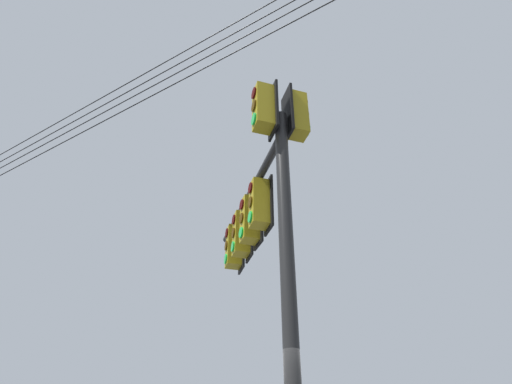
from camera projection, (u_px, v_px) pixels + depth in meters
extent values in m
cylinder|color=black|center=(289.00, 298.00, 5.09)|extent=(0.20, 0.20, 6.23)
cylinder|color=black|center=(249.00, 198.00, 8.05)|extent=(2.52, 2.94, 0.14)
cube|color=olive|center=(263.00, 108.00, 6.81)|extent=(0.42, 0.42, 0.90)
cube|color=black|center=(273.00, 110.00, 6.85)|extent=(0.31, 0.36, 1.04)
cylinder|color=#360503|center=(254.00, 93.00, 6.93)|extent=(0.15, 0.17, 0.20)
cylinder|color=#3C2703|center=(254.00, 106.00, 6.77)|extent=(0.15, 0.17, 0.20)
cylinder|color=green|center=(254.00, 119.00, 6.60)|extent=(0.15, 0.17, 0.20)
cube|color=olive|center=(297.00, 116.00, 6.95)|extent=(0.42, 0.42, 0.90)
cube|color=black|center=(288.00, 113.00, 6.91)|extent=(0.31, 0.36, 1.04)
cylinder|color=#360503|center=(305.00, 105.00, 7.16)|extent=(0.15, 0.17, 0.20)
cylinder|color=#3C2703|center=(306.00, 118.00, 6.99)|extent=(0.15, 0.17, 0.20)
cylinder|color=green|center=(307.00, 131.00, 6.83)|extent=(0.15, 0.17, 0.20)
cube|color=olive|center=(259.00, 203.00, 7.20)|extent=(0.42, 0.42, 0.90)
cube|color=black|center=(268.00, 205.00, 7.24)|extent=(0.31, 0.36, 1.04)
cylinder|color=#360503|center=(250.00, 188.00, 7.33)|extent=(0.15, 0.17, 0.20)
cylinder|color=#3C2703|center=(250.00, 202.00, 7.16)|extent=(0.15, 0.17, 0.20)
cylinder|color=green|center=(250.00, 217.00, 7.00)|extent=(0.15, 0.17, 0.20)
cube|color=olive|center=(250.00, 220.00, 7.67)|extent=(0.42, 0.42, 0.90)
cube|color=black|center=(258.00, 221.00, 7.71)|extent=(0.33, 0.35, 1.04)
cylinder|color=#360503|center=(242.00, 204.00, 7.79)|extent=(0.16, 0.17, 0.20)
cylinder|color=#3C2703|center=(241.00, 218.00, 7.62)|extent=(0.16, 0.17, 0.20)
cylinder|color=green|center=(241.00, 232.00, 7.45)|extent=(0.16, 0.17, 0.20)
cube|color=olive|center=(241.00, 234.00, 8.13)|extent=(0.42, 0.42, 0.90)
cube|color=black|center=(250.00, 235.00, 8.17)|extent=(0.31, 0.37, 1.04)
cylinder|color=#360503|center=(234.00, 220.00, 8.26)|extent=(0.15, 0.17, 0.20)
cylinder|color=#3C2703|center=(233.00, 233.00, 8.09)|extent=(0.15, 0.17, 0.20)
cylinder|color=green|center=(233.00, 247.00, 7.93)|extent=(0.15, 0.17, 0.20)
cube|color=olive|center=(234.00, 247.00, 8.60)|extent=(0.42, 0.42, 0.90)
cube|color=black|center=(242.00, 248.00, 8.63)|extent=(0.30, 0.37, 1.04)
cylinder|color=#360503|center=(227.00, 233.00, 8.73)|extent=(0.15, 0.18, 0.20)
cylinder|color=#3C2703|center=(226.00, 246.00, 8.56)|extent=(0.15, 0.18, 0.20)
cylinder|color=green|center=(226.00, 259.00, 8.39)|extent=(0.15, 0.18, 0.20)
cylinder|color=black|center=(214.00, 63.00, 8.78)|extent=(33.06, 4.69, 0.18)
cylinder|color=black|center=(215.00, 52.00, 8.98)|extent=(33.06, 4.69, 0.18)
cylinder|color=black|center=(216.00, 43.00, 9.16)|extent=(33.06, 4.69, 0.18)
cylinder|color=black|center=(217.00, 33.00, 9.37)|extent=(33.06, 4.69, 0.18)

